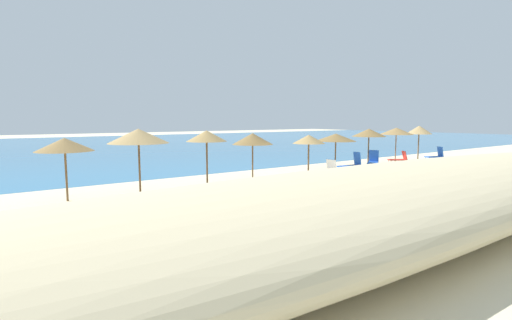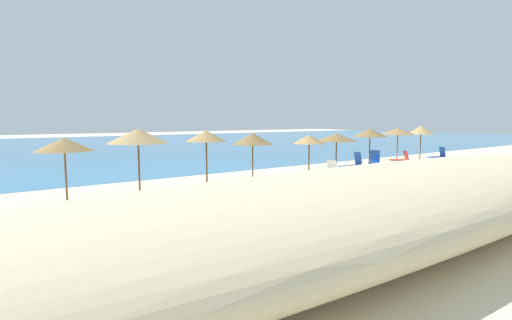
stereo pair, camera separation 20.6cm
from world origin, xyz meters
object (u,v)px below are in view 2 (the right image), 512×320
(beach_umbrella_3, at_px, (206,136))
(lounge_chair_3, at_px, (326,170))
(beach_umbrella_2, at_px, (138,136))
(lounge_chair_2, at_px, (401,159))
(beach_umbrella_4, at_px, (253,139))
(beach_umbrella_8, at_px, (398,131))
(beach_umbrella_6, at_px, (337,137))
(beach_umbrella_9, at_px, (421,130))
(lounge_chair_4, at_px, (352,164))
(lounge_chair_0, at_px, (374,161))
(beach_umbrella_7, at_px, (370,133))
(beach_umbrella_5, at_px, (309,139))
(lounge_chair_1, at_px, (438,155))
(beach_ball, at_px, (413,163))
(beach_umbrella_1, at_px, (64,145))

(beach_umbrella_3, bearing_deg, lounge_chair_3, -10.18)
(beach_umbrella_2, relative_size, lounge_chair_2, 2.08)
(beach_umbrella_4, relative_size, beach_umbrella_8, 0.95)
(beach_umbrella_6, bearing_deg, lounge_chair_2, -11.18)
(beach_umbrella_4, xyz_separation_m, beach_umbrella_9, (16.11, -0.38, 0.24))
(lounge_chair_4, bearing_deg, beach_umbrella_2, 91.53)
(beach_umbrella_9, height_order, lounge_chair_0, beach_umbrella_9)
(beach_umbrella_6, height_order, beach_umbrella_7, beach_umbrella_7)
(beach_umbrella_5, height_order, beach_umbrella_8, beach_umbrella_8)
(beach_umbrella_8, relative_size, lounge_chair_1, 1.82)
(beach_umbrella_3, xyz_separation_m, beach_umbrella_8, (16.10, 0.18, -0.06))
(beach_umbrella_7, height_order, lounge_chair_4, beach_umbrella_7)
(beach_umbrella_4, height_order, lounge_chair_2, beach_umbrella_4)
(beach_umbrella_3, xyz_separation_m, beach_ball, (15.91, -1.23, -2.29))
(beach_umbrella_7, height_order, beach_umbrella_8, beach_umbrella_8)
(beach_umbrella_3, xyz_separation_m, beach_umbrella_6, (10.02, 0.66, -0.37))
(beach_umbrella_2, relative_size, lounge_chair_3, 1.82)
(beach_ball, bearing_deg, beach_umbrella_7, 153.97)
(lounge_chair_2, bearing_deg, lounge_chair_1, -61.04)
(beach_umbrella_4, height_order, lounge_chair_4, beach_umbrella_4)
(beach_umbrella_6, distance_m, beach_ball, 6.48)
(lounge_chair_1, bearing_deg, lounge_chair_2, 108.20)
(lounge_chair_2, relative_size, lounge_chair_3, 0.87)
(beach_umbrella_3, relative_size, beach_umbrella_9, 0.99)
(lounge_chair_0, relative_size, lounge_chair_1, 1.01)
(lounge_chair_2, bearing_deg, beach_umbrella_5, 120.58)
(beach_umbrella_6, height_order, lounge_chair_4, beach_umbrella_6)
(beach_umbrella_3, height_order, lounge_chair_4, beach_umbrella_3)
(beach_umbrella_8, relative_size, beach_ball, 7.35)
(lounge_chair_3, bearing_deg, beach_umbrella_2, 78.40)
(lounge_chair_2, bearing_deg, beach_ball, -127.29)
(beach_umbrella_5, xyz_separation_m, beach_ball, (9.00, -1.24, -1.92))
(beach_umbrella_7, bearing_deg, beach_umbrella_8, -0.89)
(beach_umbrella_5, relative_size, lounge_chair_1, 1.62)
(beach_umbrella_5, distance_m, beach_umbrella_7, 6.02)
(beach_umbrella_8, relative_size, lounge_chair_0, 1.80)
(beach_umbrella_7, bearing_deg, beach_umbrella_4, 177.51)
(beach_umbrella_3, relative_size, beach_umbrella_5, 1.16)
(beach_umbrella_5, bearing_deg, lounge_chair_3, -84.12)
(beach_umbrella_1, distance_m, beach_umbrella_2, 3.00)
(beach_umbrella_3, bearing_deg, beach_umbrella_9, 0.79)
(lounge_chair_3, bearing_deg, lounge_chair_4, -81.83)
(beach_umbrella_3, height_order, lounge_chair_3, beach_umbrella_3)
(lounge_chair_0, relative_size, beach_ball, 4.08)
(beach_umbrella_5, bearing_deg, beach_umbrella_3, -179.96)
(beach_umbrella_4, distance_m, beach_umbrella_7, 9.70)
(beach_ball, bearing_deg, beach_umbrella_1, 175.98)
(beach_umbrella_1, bearing_deg, beach_umbrella_3, -2.95)
(beach_umbrella_8, xyz_separation_m, lounge_chair_2, (-0.47, -0.63, -1.96))
(lounge_chair_4, bearing_deg, beach_umbrella_3, 92.19)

